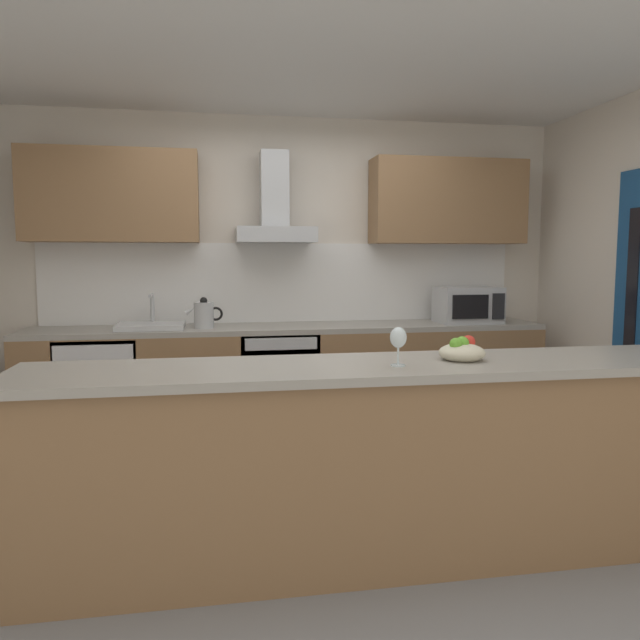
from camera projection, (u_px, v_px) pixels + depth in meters
The scene contains 15 objects.
ground at pixel (322, 506), 3.52m from camera, with size 5.64×4.45×0.02m, color gray.
ceiling at pixel (323, 41), 3.25m from camera, with size 5.64×4.45×0.02m, color white.
wall_back at pixel (285, 274), 5.13m from camera, with size 5.64×0.12×2.60m, color silver.
backsplash_tile at pixel (286, 283), 5.07m from camera, with size 3.95×0.02×0.66m, color white.
counter_back at pixel (291, 381), 4.85m from camera, with size 4.09×0.60×0.90m.
counter_island at pixel (383, 461), 2.84m from camera, with size 3.35×0.64×0.95m.
upper_cabinets at pixel (288, 199), 4.84m from camera, with size 4.03×0.32×0.70m.
oven at pixel (278, 381), 4.80m from camera, with size 0.60×0.62×0.80m.
refrigerator at pixel (102, 392), 4.57m from camera, with size 0.58×0.60×0.85m.
microwave at pixel (468, 305), 4.99m from camera, with size 0.50×0.38×0.30m.
sink at pixel (151, 325), 4.60m from camera, with size 0.50×0.40×0.26m.
kettle at pixel (204, 315), 4.61m from camera, with size 0.29×0.15×0.24m.
range_hood at pixel (275, 214), 4.79m from camera, with size 0.62×0.45×0.72m.
wine_glass at pixel (398, 339), 2.71m from camera, with size 0.08×0.08×0.18m.
fruit_bowl at pixel (462, 351), 2.88m from camera, with size 0.22×0.22×0.12m.
Camera 1 is at (-0.61, -3.33, 1.44)m, focal length 33.76 mm.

